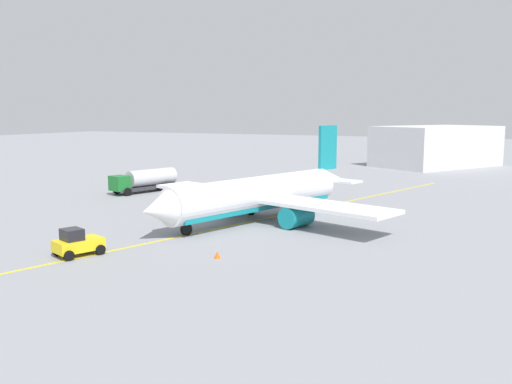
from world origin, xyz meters
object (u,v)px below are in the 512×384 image
pushback_tug (77,243)px  refueling_worker (180,193)px  fuel_tanker (146,180)px  safety_cone_nose (217,255)px  airplane (259,195)px

pushback_tug → refueling_worker: pushback_tug is taller
fuel_tanker → safety_cone_nose: fuel_tanker is taller
refueling_worker → safety_cone_nose: refueling_worker is taller
pushback_tug → refueling_worker: 28.71m
fuel_tanker → pushback_tug: (30.69, 16.04, -0.72)m
fuel_tanker → refueling_worker: fuel_tanker is taller
pushback_tug → safety_cone_nose: size_ratio=7.18×
fuel_tanker → safety_cone_nose: (26.78, 26.38, -1.45)m
fuel_tanker → safety_cone_nose: size_ratio=19.52×
airplane → refueling_worker: size_ratio=17.59×
pushback_tug → fuel_tanker: bearing=-152.4°
pushback_tug → airplane: bearing=160.0°
safety_cone_nose → fuel_tanker: bearing=-135.4°
fuel_tanker → refueling_worker: 8.49m
airplane → fuel_tanker: bearing=-116.9°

